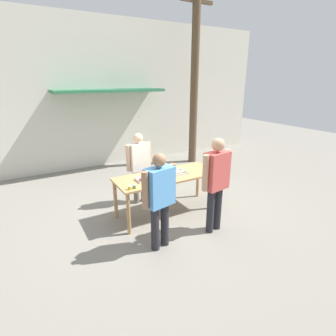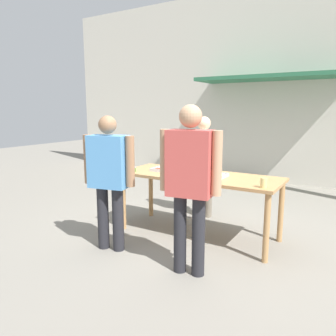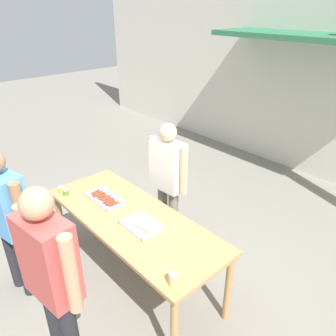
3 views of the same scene
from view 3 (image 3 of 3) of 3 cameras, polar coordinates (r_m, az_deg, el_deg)
name	(u,v)px [view 3 (image 3 of 3)]	position (r m, az deg, el deg)	size (l,w,h in m)	color
ground_plane	(135,278)	(4.01, -5.69, -18.56)	(24.00, 24.00, 0.00)	gray
building_facade_back	(331,45)	(6.07, 26.55, 18.67)	(12.00, 1.11, 4.50)	beige
serving_table	(132,225)	(3.51, -6.25, -9.79)	(2.19, 0.84, 0.86)	tan
food_tray_sausages	(105,199)	(3.76, -10.91, -5.31)	(0.47, 0.25, 0.04)	silver
food_tray_buns	(142,226)	(3.29, -4.51, -9.97)	(0.38, 0.29, 0.06)	silver
condiment_jar_mustard	(61,189)	(4.04, -18.07, -3.56)	(0.07, 0.07, 0.07)	gold
condiment_jar_ketchup	(66,192)	(3.97, -17.39, -4.03)	(0.07, 0.07, 0.07)	#567A38
beer_cup	(174,279)	(2.70, 0.99, -18.81)	(0.08, 0.08, 0.11)	#DBC67A
person_server_behind_table	(168,175)	(4.01, 0.00, -1.17)	(0.60, 0.26, 1.62)	#756B5B
person_customer_holding_hotdog	(7,215)	(3.63, -26.24, -7.30)	(0.66, 0.35, 1.66)	#232328
person_customer_with_cup	(51,272)	(2.69, -19.69, -16.76)	(0.65, 0.31, 1.78)	#232328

